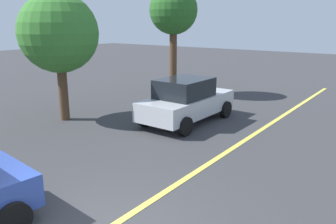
{
  "coord_description": "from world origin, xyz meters",
  "views": [
    {
      "loc": [
        -3.44,
        -4.1,
        3.63
      ],
      "look_at": [
        3.0,
        0.66,
        1.51
      ],
      "focal_mm": 36.53,
      "sensor_mm": 36.0,
      "label": 1
    }
  ],
  "objects": [
    {
      "name": "lane_marking_centre",
      "position": [
        3.0,
        0.0,
        0.01
      ],
      "size": [
        28.0,
        0.16,
        0.01
      ],
      "primitive_type": "cube",
      "color": "#E0D14C"
    },
    {
      "name": "tree_centre_verge",
      "position": [
        4.35,
        6.56,
        3.22
      ],
      "size": [
        2.87,
        2.87,
        4.68
      ],
      "color": "#513823",
      "rests_on": "ground_plane"
    },
    {
      "name": "car_silver_far_lane",
      "position": [
        6.83,
        2.64,
        0.82
      ],
      "size": [
        4.15,
        1.97,
        1.65
      ],
      "color": "#B7BABF",
      "rests_on": "ground_plane"
    },
    {
      "name": "tree_right_verge",
      "position": [
        10.39,
        5.8,
        4.09
      ],
      "size": [
        2.32,
        2.32,
        5.34
      ],
      "color": "#513823",
      "rests_on": "ground_plane"
    }
  ]
}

